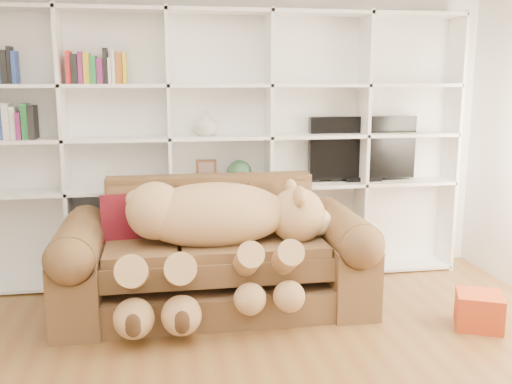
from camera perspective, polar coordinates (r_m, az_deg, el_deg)
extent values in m
cube|color=silver|center=(5.25, -3.87, 6.24)|extent=(5.00, 0.02, 2.70)
cube|color=white|center=(5.23, -3.81, 4.57)|extent=(4.40, 0.03, 2.40)
cube|color=white|center=(5.11, -18.54, 3.85)|extent=(0.03, 0.35, 2.40)
cube|color=white|center=(5.05, -8.61, 4.22)|extent=(0.03, 0.35, 2.40)
cube|color=white|center=(5.14, 1.27, 4.47)|extent=(0.03, 0.35, 2.40)
cube|color=white|center=(5.37, 10.56, 4.57)|extent=(0.03, 0.35, 2.40)
cube|color=white|center=(5.73, 18.88, 4.57)|extent=(0.03, 0.35, 2.40)
cube|color=white|center=(5.34, -3.47, -8.19)|extent=(4.40, 0.35, 0.03)
cube|color=white|center=(5.13, -3.58, 0.48)|extent=(4.40, 0.35, 0.03)
cube|color=white|center=(5.07, -3.64, 5.49)|extent=(4.40, 0.35, 0.03)
cube|color=white|center=(5.04, -3.71, 10.58)|extent=(4.40, 0.35, 0.03)
cube|color=white|center=(5.07, -3.80, 17.60)|extent=(4.40, 0.35, 0.03)
cube|color=brown|center=(4.63, -4.02, -10.12)|extent=(2.30, 0.93, 0.24)
cube|color=brown|center=(4.49, -4.06, -5.92)|extent=(1.71, 0.77, 0.33)
cube|color=brown|center=(4.85, -4.59, -1.83)|extent=(1.71, 0.22, 0.60)
cube|color=brown|center=(4.60, -17.07, -8.37)|extent=(0.35, 1.04, 0.60)
cube|color=brown|center=(4.77, 8.44, -7.27)|extent=(0.35, 1.04, 0.60)
cylinder|color=brown|center=(4.51, -17.29, -4.76)|extent=(0.35, 0.99, 0.35)
cylinder|color=brown|center=(4.69, 8.55, -3.77)|extent=(0.35, 0.99, 0.35)
ellipsoid|color=tan|center=(4.38, -4.27, -2.29)|extent=(1.16, 0.56, 0.50)
sphere|color=tan|center=(4.35, -10.05, -1.85)|extent=(0.44, 0.44, 0.44)
sphere|color=tan|center=(4.49, 4.15, -2.34)|extent=(0.44, 0.44, 0.44)
sphere|color=beige|center=(4.55, 6.22, -2.99)|extent=(0.22, 0.22, 0.22)
sphere|color=#432B18|center=(4.58, 7.24, -3.06)|extent=(0.07, 0.07, 0.07)
ellipsoid|color=tan|center=(4.30, 4.40, -0.50)|extent=(0.10, 0.17, 0.17)
ellipsoid|color=tan|center=(4.60, 3.48, 0.27)|extent=(0.10, 0.17, 0.17)
sphere|color=tan|center=(4.34, -11.93, -0.75)|extent=(0.15, 0.15, 0.15)
cylinder|color=tan|center=(4.13, -0.96, -7.01)|extent=(0.19, 0.53, 0.39)
cylinder|color=tan|center=(4.18, 2.87, -6.80)|extent=(0.19, 0.53, 0.39)
cylinder|color=tan|center=(4.11, -12.16, -7.96)|extent=(0.22, 0.62, 0.45)
cylinder|color=tan|center=(4.10, -7.66, -7.82)|extent=(0.22, 0.62, 0.45)
sphere|color=tan|center=(4.05, -0.58, -10.71)|extent=(0.23, 0.23, 0.23)
sphere|color=tan|center=(4.10, 3.35, -10.45)|extent=(0.23, 0.23, 0.23)
sphere|color=tan|center=(4.04, -12.11, -12.23)|extent=(0.28, 0.28, 0.28)
sphere|color=tan|center=(4.04, -7.47, -12.09)|extent=(0.28, 0.28, 0.28)
cube|color=#5D0F13|center=(4.65, -12.82, -2.67)|extent=(0.42, 0.27, 0.41)
cube|color=#C5411A|center=(4.59, 21.40, -10.97)|extent=(0.42, 0.41, 0.26)
cube|color=black|center=(5.43, 10.58, 4.39)|extent=(1.02, 0.08, 0.58)
cube|color=black|center=(5.47, 10.47, 1.36)|extent=(0.34, 0.18, 0.04)
cube|color=brown|center=(5.09, -5.00, 1.98)|extent=(0.18, 0.05, 0.23)
sphere|color=#2B5433|center=(5.13, -1.68, 1.94)|extent=(0.23, 0.23, 0.23)
cylinder|color=white|center=(5.11, -14.31, 1.11)|extent=(0.09, 0.09, 0.15)
cylinder|color=white|center=(5.10, -11.88, 0.99)|extent=(0.09, 0.09, 0.11)
sphere|color=white|center=(5.09, -9.66, 1.16)|extent=(0.12, 0.12, 0.12)
imported|color=beige|center=(5.04, -5.10, 6.85)|extent=(0.27, 0.27, 0.22)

